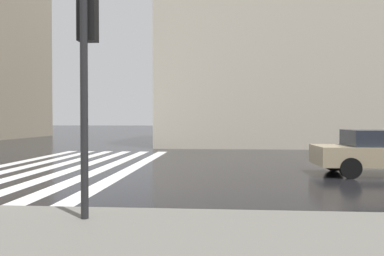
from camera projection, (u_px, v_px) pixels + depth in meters
name	position (u px, v px, depth m)	size (l,w,h in m)	color
ground_plane	(68.00, 185.00, 9.84)	(220.00, 220.00, 0.00)	black
zebra_crossing	(70.00, 166.00, 13.96)	(13.00, 5.50, 0.01)	silver
haussmann_block_corner	(359.00, 20.00, 28.49)	(15.08, 29.09, 19.10)	beige
traffic_signal_post	(87.00, 52.00, 5.99)	(0.44, 0.30, 3.68)	#232326
car_champagne	(384.00, 151.00, 11.61)	(1.85, 4.10, 1.41)	tan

